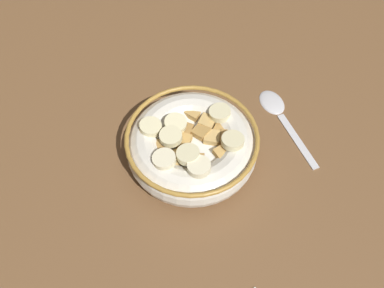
{
  "coord_description": "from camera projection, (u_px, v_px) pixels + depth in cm",
  "views": [
    {
      "loc": [
        5.0,
        29.31,
        47.24
      ],
      "look_at": [
        0.0,
        0.0,
        3.0
      ],
      "focal_mm": 38.7,
      "sensor_mm": 36.0,
      "label": 1
    }
  ],
  "objects": [
    {
      "name": "ground_plane",
      "position": [
        192.0,
        160.0,
        0.57
      ],
      "size": [
        119.93,
        119.93,
        2.0
      ],
      "primitive_type": "cube",
      "color": "brown"
    },
    {
      "name": "cereal_bowl",
      "position": [
        192.0,
        145.0,
        0.53
      ],
      "size": [
        17.08,
        17.08,
        5.99
      ],
      "color": "silver",
      "rests_on": "ground_plane"
    },
    {
      "name": "spoon",
      "position": [
        277.0,
        109.0,
        0.6
      ],
      "size": [
        5.3,
        14.64,
        0.8
      ],
      "color": "silver",
      "rests_on": "ground_plane"
    }
  ]
}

